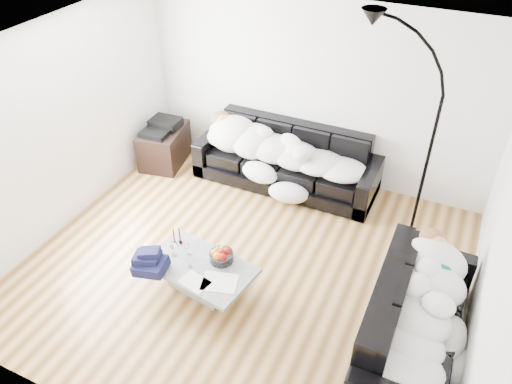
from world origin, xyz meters
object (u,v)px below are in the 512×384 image
at_px(sleeper_right, 422,304).
at_px(fruit_bowl, 221,255).
at_px(sofa_back, 286,158).
at_px(sleeper_back, 286,147).
at_px(candle_right, 180,235).
at_px(shoes, 399,311).
at_px(av_cabinet, 164,146).
at_px(candle_left, 174,236).
at_px(coffee_table, 201,276).
at_px(stereo, 162,126).
at_px(floor_lamp, 428,158).
at_px(wine_glass_c, 189,262).
at_px(wine_glass_a, 188,249).
at_px(sofa_right, 417,319).
at_px(wine_glass_b, 173,249).

bearing_deg(sleeper_right, fruit_bowl, 90.48).
xyz_separation_m(sofa_back, sleeper_back, (0.00, -0.05, 0.21)).
bearing_deg(fruit_bowl, candle_right, 174.89).
distance_m(shoes, av_cabinet, 4.25).
bearing_deg(shoes, sleeper_right, -37.69).
bearing_deg(candle_left, sleeper_right, 0.11).
distance_m(sofa_back, sleeper_right, 3.10).
xyz_separation_m(coffee_table, stereo, (-1.84, 2.08, 0.46)).
bearing_deg(sleeper_right, sleeper_back, 47.01).
bearing_deg(av_cabinet, floor_lamp, -14.14).
bearing_deg(shoes, wine_glass_c, -139.95).
distance_m(fruit_bowl, wine_glass_c, 0.36).
height_order(candle_right, av_cabinet, candle_right).
distance_m(sofa_back, coffee_table, 2.35).
distance_m(sofa_back, wine_glass_a, 2.26).
height_order(coffee_table, av_cabinet, av_cabinet).
relative_size(av_cabinet, stereo, 1.89).
height_order(sofa_right, stereo, sofa_right).
height_order(sleeper_back, floor_lamp, floor_lamp).
xyz_separation_m(stereo, floor_lamp, (3.83, -0.24, 0.59)).
relative_size(coffee_table, wine_glass_a, 6.79).
height_order(wine_glass_c, candle_left, candle_left).
bearing_deg(wine_glass_a, sleeper_right, 2.43).
bearing_deg(wine_glass_c, av_cabinet, 129.30).
bearing_deg(stereo, wine_glass_a, -53.76).
height_order(stereo, floor_lamp, floor_lamp).
bearing_deg(wine_glass_a, floor_lamp, 38.80).
distance_m(sleeper_right, shoes, 0.72).
bearing_deg(candle_left, floor_lamp, 34.25).
bearing_deg(stereo, candle_right, -55.17).
distance_m(fruit_bowl, wine_glass_a, 0.39).
relative_size(wine_glass_a, floor_lamp, 0.07).
relative_size(sleeper_right, av_cabinet, 2.12).
bearing_deg(av_cabinet, candle_right, -62.51).
distance_m(sleeper_back, wine_glass_b, 2.30).
height_order(sleeper_back, coffee_table, sleeper_back).
bearing_deg(floor_lamp, wine_glass_c, -126.51).
distance_m(sleeper_back, candle_left, 2.16).
height_order(shoes, floor_lamp, floor_lamp).
height_order(sofa_back, sofa_right, sofa_back).
xyz_separation_m(sleeper_right, stereo, (-4.16, 1.88, 0.00)).
xyz_separation_m(fruit_bowl, stereo, (-2.02, 1.90, 0.20)).
xyz_separation_m(sleeper_right, candle_left, (-2.76, -0.01, -0.17)).
bearing_deg(floor_lamp, fruit_bowl, -126.29).
xyz_separation_m(sofa_right, coffee_table, (-2.32, -0.19, -0.24)).
relative_size(sleeper_back, shoes, 5.35).
bearing_deg(candle_right, sleeper_right, -0.70).
xyz_separation_m(sofa_back, shoes, (2.04, -1.77, -0.38)).
xyz_separation_m(wine_glass_a, candle_right, (-0.19, 0.14, 0.02)).
bearing_deg(sleeper_back, sleeper_right, -42.99).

